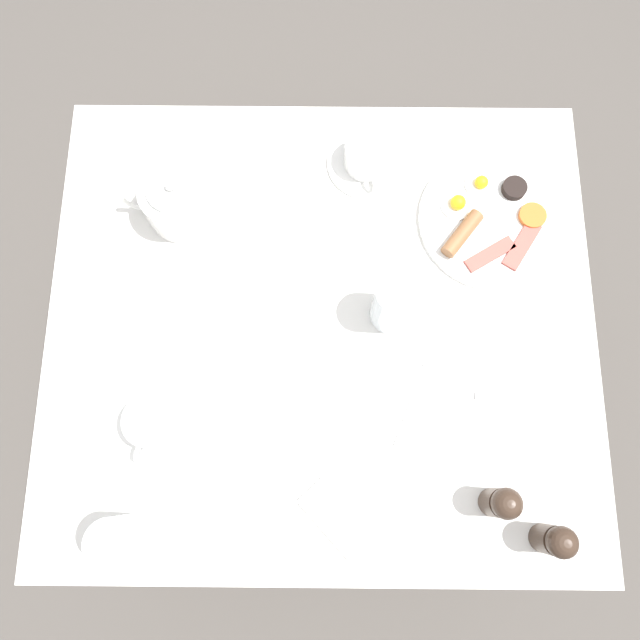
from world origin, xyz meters
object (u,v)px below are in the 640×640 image
(breakfast_plate, at_px, (490,219))
(knife_by_plate, at_px, (527,398))
(water_glass_short, at_px, (393,304))
(pepper_grinder, at_px, (500,503))
(teapot_near, at_px, (176,201))
(water_glass_tall, at_px, (120,540))
(teacup_with_saucer_right, at_px, (366,157))
(napkin_folded, at_px, (337,515))
(fork_by_plate, at_px, (412,403))
(salt_grinder, at_px, (554,541))
(teacup_with_saucer_left, at_px, (152,423))

(breakfast_plate, height_order, knife_by_plate, breakfast_plate)
(water_glass_short, bearing_deg, pepper_grinder, -153.37)
(teapot_near, bearing_deg, water_glass_tall, -92.35)
(teacup_with_saucer_right, bearing_deg, breakfast_plate, -116.82)
(water_glass_short, xyz_separation_m, knife_by_plate, (-0.15, -0.24, -0.07))
(teacup_with_saucer_right, xyz_separation_m, napkin_folded, (-0.67, 0.06, -0.02))
(teapot_near, height_order, knife_by_plate, teapot_near)
(water_glass_tall, bearing_deg, water_glass_short, -48.21)
(napkin_folded, height_order, fork_by_plate, napkin_folded)
(salt_grinder, bearing_deg, water_glass_tall, 90.32)
(breakfast_plate, bearing_deg, knife_by_plate, -172.05)
(teacup_with_saucer_left, xyz_separation_m, pepper_grinder, (-0.13, -0.59, 0.03))
(teapot_near, distance_m, pepper_grinder, 0.78)
(teacup_with_saucer_left, bearing_deg, salt_grinder, -105.49)
(teacup_with_saucer_left, bearing_deg, fork_by_plate, -84.78)
(breakfast_plate, height_order, salt_grinder, salt_grinder)
(fork_by_plate, bearing_deg, breakfast_plate, -24.15)
(teacup_with_saucer_right, relative_size, pepper_grinder, 1.36)
(pepper_grinder, relative_size, napkin_folded, 0.78)
(water_glass_short, height_order, fork_by_plate, water_glass_short)
(teapot_near, distance_m, water_glass_short, 0.45)
(breakfast_plate, distance_m, napkin_folded, 0.62)
(breakfast_plate, bearing_deg, water_glass_short, 133.83)
(teapot_near, height_order, salt_grinder, teapot_near)
(salt_grinder, distance_m, knife_by_plate, 0.24)
(fork_by_plate, height_order, knife_by_plate, same)
(breakfast_plate, relative_size, teacup_with_saucer_left, 1.83)
(fork_by_plate, distance_m, knife_by_plate, 0.21)
(water_glass_tall, bearing_deg, breakfast_plate, -47.57)
(water_glass_tall, bearing_deg, pepper_grinder, -84.29)
(pepper_grinder, relative_size, fork_by_plate, 0.68)
(breakfast_plate, xyz_separation_m, teacup_with_saucer_right, (0.12, 0.24, 0.02))
(water_glass_tall, distance_m, pepper_grinder, 0.61)
(teacup_with_saucer_left, height_order, salt_grinder, salt_grinder)
(teacup_with_saucer_left, height_order, water_glass_short, water_glass_short)
(water_glass_short, height_order, salt_grinder, water_glass_short)
(salt_grinder, bearing_deg, napkin_folded, 84.33)
(teapot_near, height_order, water_glass_short, water_glass_short)
(teapot_near, relative_size, fork_by_plate, 1.28)
(pepper_grinder, bearing_deg, fork_by_plate, 37.50)
(teapot_near, xyz_separation_m, teacup_with_saucer_left, (-0.41, 0.02, -0.02))
(pepper_grinder, bearing_deg, napkin_folded, 94.97)
(breakfast_plate, height_order, water_glass_tall, water_glass_tall)
(pepper_grinder, bearing_deg, breakfast_plate, -3.15)
(water_glass_short, relative_size, napkin_folded, 0.94)
(pepper_grinder, bearing_deg, knife_by_plate, -23.04)
(water_glass_short, height_order, knife_by_plate, water_glass_short)
(teacup_with_saucer_left, bearing_deg, pepper_grinder, -102.31)
(teapot_near, bearing_deg, salt_grinder, -40.66)
(pepper_grinder, bearing_deg, teacup_with_saucer_right, 17.95)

